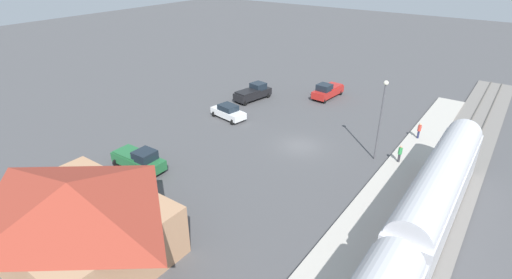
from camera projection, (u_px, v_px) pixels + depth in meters
ground_plane at (300, 146)px, 39.43m from camera, size 200.00×200.00×0.00m
railway_track at (445, 190)px, 32.08m from camera, size 4.80×70.00×0.30m
platform at (398, 174)px, 34.14m from camera, size 3.20×46.00×0.30m
passenger_train at (399, 266)px, 20.61m from camera, size 2.93×36.08×4.98m
station_building at (75, 218)px, 24.23m from camera, size 12.17×9.35×5.56m
pedestrian_on_platform at (419, 130)px, 39.99m from camera, size 0.36×0.36×1.71m
pedestrian_waiting_far at (400, 153)px, 35.45m from camera, size 0.36×0.36×1.71m
pickup_red at (328, 91)px, 51.88m from camera, size 2.39×5.54×2.14m
sedan_white at (228, 112)px, 45.48m from camera, size 4.75×2.83×1.74m
pickup_black at (253, 92)px, 51.19m from camera, size 2.89×5.66×2.14m
pickup_green at (139, 159)px, 34.82m from camera, size 5.44×2.56×2.14m
light_pole_near_platform at (382, 112)px, 34.76m from camera, size 0.44×0.44×7.90m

